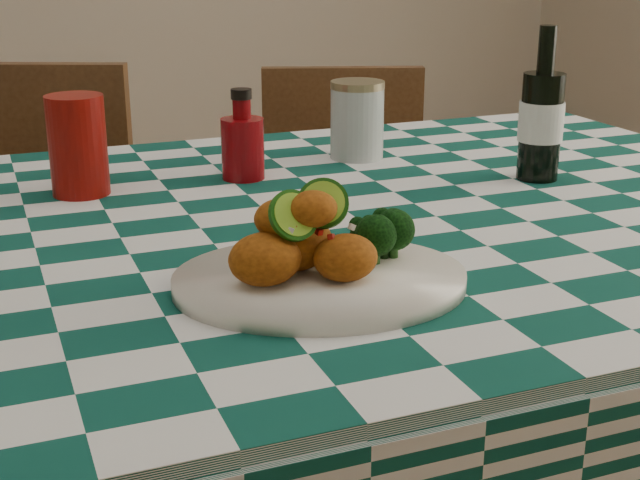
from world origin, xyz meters
name	(u,v)px	position (x,y,z in m)	size (l,w,h in m)	color
dining_table	(280,474)	(0.00, 0.00, 0.39)	(1.66, 1.06, 0.79)	#0C443A
plate	(320,281)	(-0.04, -0.25, 0.80)	(0.31, 0.24, 0.02)	white
fried_chicken_pile	(310,233)	(-0.05, -0.25, 0.85)	(0.14, 0.10, 0.09)	#AC5510
broccoli_side	(391,236)	(0.05, -0.24, 0.83)	(0.07, 0.07, 0.05)	black
red_tumbler	(78,145)	(-0.22, 0.22, 0.86)	(0.08, 0.08, 0.14)	maroon
ketchup_bottle	(242,134)	(0.02, 0.22, 0.86)	(0.07, 0.07, 0.14)	#710509
mason_jar	(357,120)	(0.24, 0.28, 0.85)	(0.09, 0.09, 0.13)	#B2BCBA
beer_bottle	(542,104)	(0.44, 0.05, 0.90)	(0.07, 0.07, 0.23)	black
wooden_chair_left	(18,303)	(-0.32, 0.68, 0.45)	(0.41, 0.43, 0.90)	#472814
wooden_chair_right	(346,260)	(0.41, 0.73, 0.42)	(0.39, 0.41, 0.85)	#472814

